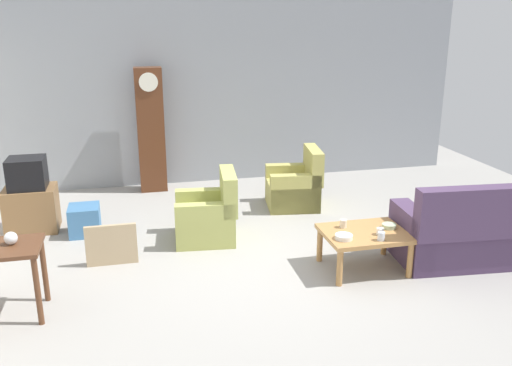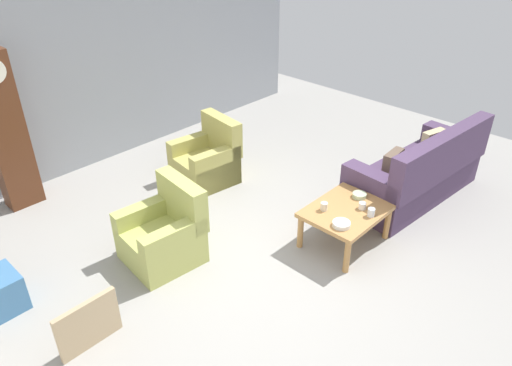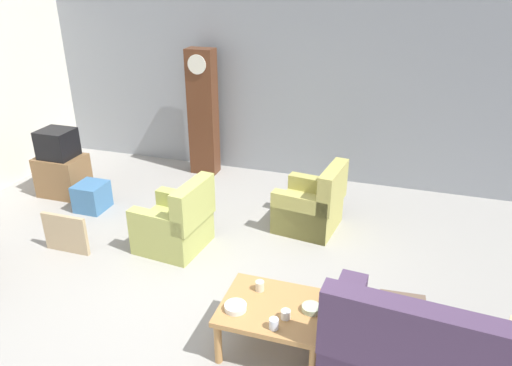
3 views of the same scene
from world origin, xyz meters
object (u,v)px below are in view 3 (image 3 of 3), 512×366
at_px(coffee_table_wood, 275,312).
at_px(tv_stand_cabinet, 63,175).
at_px(tv_crt, 57,143).
at_px(cup_blue_rimmed, 274,324).
at_px(bowl_shallow_green, 311,308).
at_px(couch_floral, 456,365).
at_px(framed_picture_leaning, 66,234).
at_px(cup_cream_tall, 260,286).
at_px(cup_white_porcelain, 286,314).
at_px(storage_box_blue, 92,197).
at_px(armchair_olive_far, 311,207).
at_px(bowl_white_stacked, 236,307).
at_px(armchair_olive_near, 176,225).
at_px(grandfather_clock, 203,113).

distance_m(coffee_table_wood, tv_stand_cabinet, 4.51).
relative_size(tv_crt, cup_blue_rimmed, 4.89).
relative_size(coffee_table_wood, bowl_shallow_green, 5.78).
height_order(couch_floral, coffee_table_wood, couch_floral).
relative_size(couch_floral, framed_picture_leaning, 3.61).
height_order(tv_crt, cup_cream_tall, tv_crt).
xyz_separation_m(tv_stand_cabinet, tv_crt, (0.00, 0.00, 0.52)).
distance_m(tv_crt, cup_white_porcelain, 4.70).
height_order(framed_picture_leaning, cup_white_porcelain, cup_white_porcelain).
xyz_separation_m(framed_picture_leaning, cup_white_porcelain, (3.00, -0.92, 0.26)).
xyz_separation_m(coffee_table_wood, bowl_shallow_green, (0.32, 0.04, 0.09)).
bearing_deg(storage_box_blue, tv_crt, 156.39).
bearing_deg(tv_crt, coffee_table_wood, -28.75).
relative_size(cup_white_porcelain, bowl_shallow_green, 0.51).
bearing_deg(framed_picture_leaning, bowl_shallow_green, -13.38).
xyz_separation_m(coffee_table_wood, tv_crt, (-3.95, 2.17, 0.42)).
relative_size(armchair_olive_far, bowl_white_stacked, 4.66).
height_order(couch_floral, cup_cream_tall, couch_floral).
bearing_deg(tv_stand_cabinet, cup_cream_tall, -27.89).
height_order(armchair_olive_near, armchair_olive_far, same).
xyz_separation_m(grandfather_clock, tv_stand_cabinet, (-1.73, -1.46, -0.73)).
distance_m(armchair_olive_near, coffee_table_wood, 2.09).
xyz_separation_m(couch_floral, cup_cream_tall, (-1.73, 0.30, 0.17)).
xyz_separation_m(framed_picture_leaning, cup_blue_rimmed, (2.94, -1.07, 0.27)).
xyz_separation_m(armchair_olive_near, storage_box_blue, (-1.62, 0.55, -0.11)).
relative_size(tv_crt, framed_picture_leaning, 0.80).
height_order(armchair_olive_far, tv_crt, tv_crt).
xyz_separation_m(tv_crt, cup_white_porcelain, (4.09, -2.29, -0.31)).
bearing_deg(cup_cream_tall, tv_stand_cabinet, 152.11).
xyz_separation_m(armchair_olive_near, cup_blue_rimmed, (1.70, -1.58, 0.21)).
bearing_deg(cup_white_porcelain, cup_blue_rimmed, -112.07).
xyz_separation_m(armchair_olive_near, armchair_olive_far, (1.50, 0.98, 0.00)).
distance_m(storage_box_blue, bowl_shallow_green, 4.02).
bearing_deg(bowl_white_stacked, framed_picture_leaning, 159.70).
bearing_deg(cup_blue_rimmed, bowl_white_stacked, 161.30).
xyz_separation_m(armchair_olive_far, grandfather_clock, (-2.10, 1.35, 0.73)).
height_order(grandfather_clock, cup_white_porcelain, grandfather_clock).
bearing_deg(bowl_shallow_green, tv_crt, 153.50).
xyz_separation_m(grandfather_clock, storage_box_blue, (-1.02, -1.77, -0.84)).
distance_m(coffee_table_wood, storage_box_blue, 3.75).
bearing_deg(tv_crt, bowl_white_stacked, -32.50).
height_order(armchair_olive_near, cup_cream_tall, armchair_olive_near).
bearing_deg(bowl_shallow_green, bowl_white_stacked, -163.89).
xyz_separation_m(grandfather_clock, framed_picture_leaning, (-0.64, -2.83, -0.79)).
bearing_deg(couch_floral, bowl_shallow_green, 172.63).
distance_m(tv_stand_cabinet, cup_white_porcelain, 4.69).
relative_size(grandfather_clock, cup_white_porcelain, 24.24).
bearing_deg(cup_white_porcelain, armchair_olive_far, 96.09).
bearing_deg(cup_blue_rimmed, tv_crt, 148.69).
height_order(armchair_olive_near, cup_blue_rimmed, armchair_olive_near).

